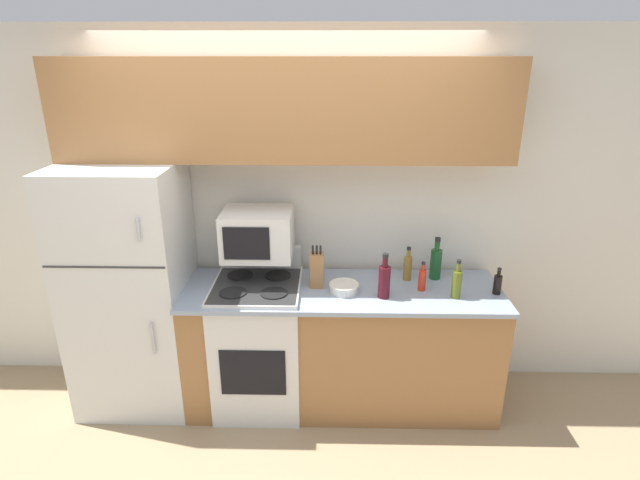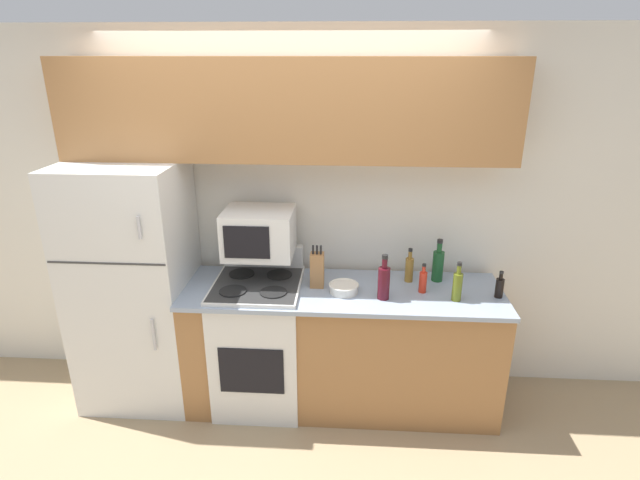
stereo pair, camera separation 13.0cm
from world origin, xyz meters
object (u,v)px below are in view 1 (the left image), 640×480
bowl (344,287)px  bottle_hot_sauce (422,279)px  bottle_vinegar (408,267)px  bottle_wine_green (436,263)px  bottle_olive_oil (457,283)px  knife_block (317,270)px  stove (259,342)px  bottle_wine_red (384,280)px  bottle_soy_sauce (498,284)px  refrigerator (131,290)px  microwave (258,233)px

bowl → bottle_hot_sauce: size_ratio=0.98×
bottle_vinegar → bottle_hot_sauce: (0.07, -0.16, -0.02)m
bowl → bottle_hot_sauce: bottle_hot_sauce is taller
bottle_vinegar → bottle_wine_green: bottle_wine_green is taller
bottle_olive_oil → bowl: bearing=174.9°
knife_block → bowl: size_ratio=1.50×
knife_block → bottle_vinegar: knife_block is taller
stove → bottle_hot_sauce: (1.10, -0.01, 0.50)m
bottle_wine_red → bottle_hot_sauce: bearing=22.4°
knife_block → bottle_wine_red: bearing=-19.2°
bottle_wine_red → bottle_soy_sauce: bottle_wine_red is taller
bottle_olive_oil → bottle_wine_red: 0.46m
knife_block → bottle_soy_sauce: 1.18m
bottle_wine_red → bottle_soy_sauce: size_ratio=1.67×
bottle_hot_sauce → refrigerator: bearing=178.8°
bottle_wine_green → bottle_hot_sauce: bottle_wine_green is taller
refrigerator → bottle_wine_green: 2.09m
stove → bowl: size_ratio=5.50×
refrigerator → knife_block: bearing=0.0°
bowl → bottle_wine_green: size_ratio=0.66×
stove → knife_block: bearing=4.2°
microwave → knife_block: (0.39, -0.08, -0.22)m
stove → knife_block: knife_block is taller
knife_block → bottle_hot_sauce: bearing=-3.5°
bottle_soy_sauce → bottle_wine_green: size_ratio=0.60×
refrigerator → bowl: (1.44, -0.08, 0.07)m
bottle_soy_sauce → bottle_wine_green: bottle_wine_green is taller
refrigerator → microwave: bearing=5.2°
stove → bottle_wine_red: (0.83, -0.12, 0.54)m
bottle_vinegar → bottle_soy_sauce: (0.55, -0.20, -0.02)m
refrigerator → bottle_vinegar: bearing=3.6°
microwave → bottle_wine_green: size_ratio=1.53×
knife_block → bottle_vinegar: bearing=10.8°
refrigerator → microwave: (0.87, 0.08, 0.38)m
knife_block → bottle_hot_sauce: 0.70m
microwave → bottle_wine_red: 0.89m
stove → bottle_olive_oil: bearing=-5.1°
bottle_vinegar → bottle_hot_sauce: bottle_vinegar is taller
bottle_soy_sauce → refrigerator: bearing=178.0°
bottle_vinegar → bottle_hot_sauce: size_ratio=1.20×
bottle_soy_sauce → bottle_vinegar: bearing=159.8°
microwave → bottle_wine_green: microwave is taller
bowl → knife_block: bearing=155.6°
bowl → bottle_vinegar: bottle_vinegar is taller
bottle_soy_sauce → bottle_hot_sauce: bearing=175.0°
bottle_wine_green → bottle_olive_oil: bearing=-75.3°
knife_block → bottle_olive_oil: knife_block is taller
stove → microwave: microwave is taller
bottle_vinegar → bottle_hot_sauce: bearing=-65.8°
bottle_vinegar → bottle_wine_red: bottle_wine_red is taller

